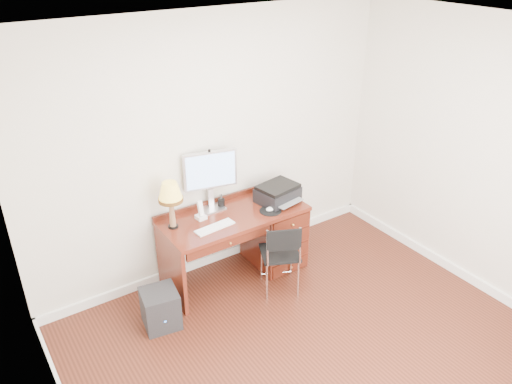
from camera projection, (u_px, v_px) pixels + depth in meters
ground at (319, 355)px, 4.36m from camera, size 4.00×4.00×0.00m
room_shell at (277, 310)px, 4.80m from camera, size 4.00×4.00×4.00m
desk at (260, 233)px, 5.36m from camera, size 1.50×0.67×0.75m
monitor at (210, 174)px, 4.97m from camera, size 0.54×0.23×0.63m
keyboard at (215, 227)px, 4.80m from camera, size 0.41×0.15×0.02m
mouse_pad at (270, 210)px, 5.09m from camera, size 0.23×0.23×0.05m
printer at (278, 193)px, 5.25m from camera, size 0.47×0.39×0.19m
leg_lamp at (170, 195)px, 4.65m from camera, size 0.24×0.24×0.48m
phone at (201, 214)px, 4.93m from camera, size 0.10×0.10×0.20m
pen_cup at (221, 203)px, 5.15m from camera, size 0.07×0.07×0.09m
chair at (284, 251)px, 4.93m from camera, size 0.50×0.51×0.80m
equipment_box at (161, 308)px, 4.62m from camera, size 0.37×0.37×0.37m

